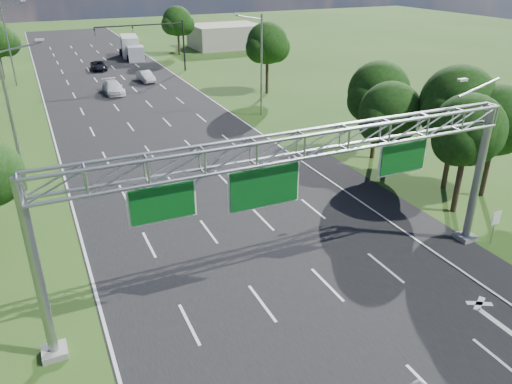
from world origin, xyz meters
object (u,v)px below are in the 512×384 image
traffic_signal (159,35)px  box_truck (131,48)px  regulatory_sign (496,221)px  sign_gantry (302,158)px

traffic_signal → box_truck: size_ratio=1.34×
regulatory_sign → traffic_signal: size_ratio=0.17×
regulatory_sign → box_truck: box_truck is taller
sign_gantry → regulatory_sign: sign_gantry is taller
regulatory_sign → traffic_signal: (-4.92, 54.02, 3.66)m
regulatory_sign → box_truck: (-6.31, 67.50, 0.10)m
box_truck → traffic_signal: bearing=-76.7°
box_truck → sign_gantry: bearing=-87.6°
sign_gantry → regulatory_sign: 13.25m
regulatory_sign → sign_gantry: bearing=175.2°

